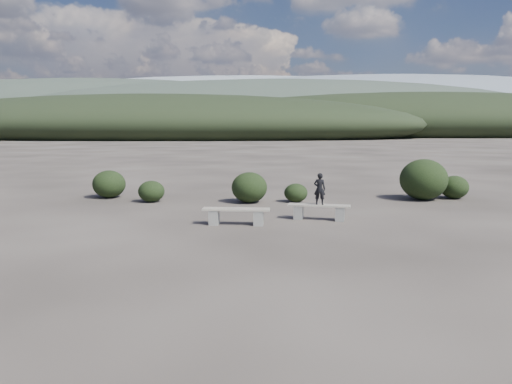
{
  "coord_description": "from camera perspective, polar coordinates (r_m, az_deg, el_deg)",
  "views": [
    {
      "loc": [
        -0.18,
        -9.87,
        2.95
      ],
      "look_at": [
        -0.66,
        3.5,
        1.1
      ],
      "focal_mm": 35.0,
      "sensor_mm": 36.0,
      "label": 1
    }
  ],
  "objects": [
    {
      "name": "ground",
      "position": [
        10.3,
        3.01,
        -8.77
      ],
      "size": [
        1200.0,
        1200.0,
        0.0
      ],
      "primitive_type": "plane",
      "color": "#2A2420",
      "rests_on": "ground"
    },
    {
      "name": "bench_left",
      "position": [
        14.57,
        -2.28,
        -2.63
      ],
      "size": [
        1.97,
        0.48,
        0.49
      ],
      "rotation": [
        0.0,
        0.0,
        -0.04
      ],
      "color": "slate",
      "rests_on": "ground"
    },
    {
      "name": "bench_right",
      "position": [
        15.43,
        7.22,
        -2.13
      ],
      "size": [
        1.94,
        0.73,
        0.48
      ],
      "rotation": [
        0.0,
        0.0,
        -0.18
      ],
      "color": "slate",
      "rests_on": "ground"
    },
    {
      "name": "seated_person",
      "position": [
        15.33,
        7.28,
        0.36
      ],
      "size": [
        0.39,
        0.29,
        0.98
      ],
      "primitive_type": "imported",
      "rotation": [
        0.0,
        0.0,
        2.96
      ],
      "color": "black",
      "rests_on": "bench_right"
    },
    {
      "name": "shrub_a",
      "position": [
        19.17,
        -11.87,
        0.07
      ],
      "size": [
        0.99,
        0.99,
        0.81
      ],
      "primitive_type": "ellipsoid",
      "color": "black",
      "rests_on": "ground"
    },
    {
      "name": "shrub_b",
      "position": [
        18.61,
        -0.77,
        0.53
      ],
      "size": [
        1.33,
        1.33,
        1.14
      ],
      "primitive_type": "ellipsoid",
      "color": "black",
      "rests_on": "ground"
    },
    {
      "name": "shrub_c",
      "position": [
        18.81,
        4.57,
        -0.1
      ],
      "size": [
        0.88,
        0.88,
        0.7
      ],
      "primitive_type": "ellipsoid",
      "color": "black",
      "rests_on": "ground"
    },
    {
      "name": "shrub_d",
      "position": [
        20.33,
        18.61,
        1.37
      ],
      "size": [
        1.81,
        1.81,
        1.59
      ],
      "primitive_type": "ellipsoid",
      "color": "black",
      "rests_on": "ground"
    },
    {
      "name": "shrub_e",
      "position": [
        21.1,
        21.73,
        0.52
      ],
      "size": [
        1.09,
        1.09,
        0.91
      ],
      "primitive_type": "ellipsoid",
      "color": "black",
      "rests_on": "ground"
    },
    {
      "name": "shrub_f",
      "position": [
        20.68,
        -16.45,
        0.87
      ],
      "size": [
        1.29,
        1.29,
        1.1
      ],
      "primitive_type": "ellipsoid",
      "color": "black",
      "rests_on": "ground"
    },
    {
      "name": "mountain_ridges",
      "position": [
        349.1,
        0.88,
        9.16
      ],
      "size": [
        500.0,
        400.0,
        56.0
      ],
      "color": "black",
      "rests_on": "ground"
    }
  ]
}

